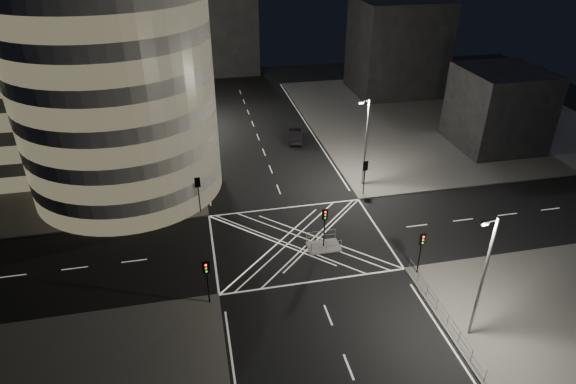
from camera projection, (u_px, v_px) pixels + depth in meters
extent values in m
plane|color=black|center=(299.00, 240.00, 45.36)|extent=(120.00, 120.00, 0.00)
cube|color=#524F4D|center=(37.00, 149.00, 63.02)|extent=(42.00, 42.00, 0.15)
cube|color=#524F4D|center=(444.00, 116.00, 73.42)|extent=(42.00, 42.00, 0.15)
cube|color=slate|center=(323.00, 246.00, 44.41)|extent=(3.00, 2.00, 0.15)
cylinder|color=#9B9893|center=(113.00, 76.00, 48.06)|extent=(20.00, 20.00, 25.00)
cube|color=#9B9893|center=(30.00, 57.00, 54.74)|extent=(20.00, 18.00, 25.00)
cube|color=#9B9893|center=(92.00, 36.00, 71.47)|extent=(24.00, 16.00, 22.00)
cube|color=black|center=(397.00, 47.00, 80.13)|extent=(14.00, 12.00, 15.00)
cube|color=black|center=(498.00, 108.00, 61.74)|extent=(10.00, 10.00, 10.00)
cube|color=black|center=(208.00, 25.00, 89.34)|extent=(18.00, 8.00, 18.00)
cylinder|color=black|center=(182.00, 188.00, 50.13)|extent=(0.32, 0.32, 3.62)
ellipsoid|color=black|center=(178.00, 162.00, 48.64)|extent=(4.32, 4.32, 4.97)
cylinder|color=black|center=(181.00, 163.00, 55.20)|extent=(0.32, 0.32, 3.70)
ellipsoid|color=black|center=(177.00, 136.00, 53.58)|extent=(5.10, 5.10, 5.86)
cylinder|color=black|center=(180.00, 143.00, 60.36)|extent=(0.32, 0.32, 3.42)
ellipsoid|color=black|center=(177.00, 120.00, 58.85)|extent=(4.80, 4.80, 5.53)
cylinder|color=black|center=(179.00, 123.00, 65.30)|extent=(0.32, 0.32, 4.01)
ellipsoid|color=black|center=(176.00, 100.00, 63.68)|extent=(4.52, 4.52, 5.19)
cylinder|color=black|center=(179.00, 112.00, 70.70)|extent=(0.32, 0.32, 2.75)
ellipsoid|color=black|center=(177.00, 96.00, 69.47)|extent=(3.99, 3.99, 4.58)
cylinder|color=black|center=(199.00, 199.00, 48.72)|extent=(0.12, 0.12, 3.00)
cube|color=black|center=(198.00, 182.00, 47.75)|extent=(0.28, 0.22, 0.90)
cube|color=black|center=(198.00, 182.00, 47.75)|extent=(0.55, 0.04, 1.10)
cylinder|color=black|center=(208.00, 287.00, 37.19)|extent=(0.12, 0.12, 3.00)
cube|color=black|center=(206.00, 267.00, 36.22)|extent=(0.28, 0.22, 0.90)
cube|color=black|center=(206.00, 267.00, 36.22)|extent=(0.55, 0.04, 1.10)
cylinder|color=black|center=(364.00, 182.00, 51.88)|extent=(0.12, 0.12, 3.00)
cube|color=black|center=(365.00, 166.00, 50.91)|extent=(0.28, 0.22, 0.90)
cube|color=black|center=(365.00, 166.00, 50.91)|extent=(0.55, 0.04, 1.10)
cylinder|color=black|center=(419.00, 258.00, 40.35)|extent=(0.12, 0.12, 3.00)
cube|color=black|center=(422.00, 239.00, 39.38)|extent=(0.28, 0.22, 0.90)
cube|color=black|center=(422.00, 239.00, 39.38)|extent=(0.55, 0.04, 1.10)
cylinder|color=black|center=(324.00, 232.00, 43.62)|extent=(0.12, 0.12, 3.00)
cube|color=black|center=(325.00, 214.00, 42.65)|extent=(0.28, 0.22, 0.90)
cube|color=black|center=(325.00, 214.00, 42.65)|extent=(0.55, 0.04, 1.10)
cylinder|color=slate|center=(187.00, 147.00, 51.26)|extent=(0.20, 0.20, 10.00)
cylinder|color=slate|center=(187.00, 104.00, 48.93)|extent=(0.90, 0.10, 0.10)
cube|color=slate|center=(191.00, 104.00, 49.06)|extent=(0.50, 0.25, 0.18)
cube|color=white|center=(191.00, 105.00, 49.11)|extent=(0.42, 0.20, 0.05)
cylinder|color=slate|center=(183.00, 94.00, 66.53)|extent=(0.20, 0.20, 10.00)
cylinder|color=slate|center=(183.00, 59.00, 64.19)|extent=(0.90, 0.10, 0.10)
cube|color=slate|center=(186.00, 60.00, 64.32)|extent=(0.50, 0.25, 0.18)
cube|color=white|center=(187.00, 60.00, 64.38)|extent=(0.42, 0.20, 0.05)
cylinder|color=slate|center=(366.00, 144.00, 52.13)|extent=(0.20, 0.20, 10.00)
cylinder|color=slate|center=(365.00, 101.00, 49.63)|extent=(0.90, 0.10, 0.10)
cube|color=slate|center=(361.00, 102.00, 49.60)|extent=(0.50, 0.25, 0.18)
cube|color=white|center=(361.00, 103.00, 49.65)|extent=(0.42, 0.20, 0.05)
cylinder|color=slate|center=(482.00, 280.00, 32.62)|extent=(0.20, 0.20, 10.00)
cylinder|color=slate|center=(491.00, 221.00, 30.12)|extent=(0.90, 0.10, 0.10)
cube|color=slate|center=(485.00, 223.00, 30.09)|extent=(0.50, 0.25, 0.18)
cube|color=white|center=(484.00, 224.00, 30.15)|extent=(0.42, 0.20, 0.05)
cube|color=slate|center=(442.00, 312.00, 36.19)|extent=(0.06, 11.70, 1.10)
cube|color=slate|center=(326.00, 247.00, 43.33)|extent=(2.80, 0.06, 1.10)
cube|color=slate|center=(321.00, 235.00, 44.86)|extent=(2.80, 0.06, 1.10)
imported|color=black|center=(295.00, 135.00, 65.03)|extent=(2.57, 5.13, 1.62)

